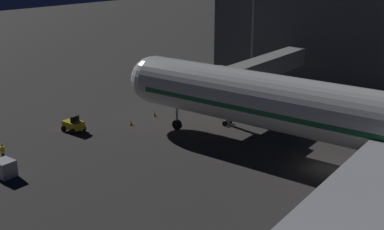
# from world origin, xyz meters

# --- Properties ---
(ground_plane) EXTENTS (320.00, 320.00, 0.00)m
(ground_plane) POSITION_xyz_m (0.00, 0.00, 0.00)
(ground_plane) COLOR #383533
(jet_bridge) EXTENTS (21.61, 3.40, 7.18)m
(jet_bridge) POSITION_xyz_m (-11.63, -15.14, 5.64)
(jet_bridge) COLOR #9E9E99
(jet_bridge) RESTS_ON ground_plane
(apron_floodlight_mast) EXTENTS (2.90, 0.50, 19.04)m
(apron_floodlight_mast) POSITION_xyz_m (-25.50, -23.61, 10.97)
(apron_floodlight_mast) COLOR #59595E
(apron_floodlight_mast) RESTS_ON ground_plane
(baggage_tug_lead) EXTENTS (1.86, 2.38, 1.95)m
(baggage_tug_lead) POSITION_xyz_m (7.88, -28.41, 0.78)
(baggage_tug_lead) COLOR yellow
(baggage_tug_lead) RESTS_ON ground_plane
(baggage_container_near_belt) EXTENTS (1.55, 1.84, 1.61)m
(baggage_container_near_belt) POSITION_xyz_m (19.82, -23.83, 0.81)
(baggage_container_near_belt) COLOR #B7BABF
(baggage_container_near_belt) RESTS_ON ground_plane
(ground_crew_by_belt_loader) EXTENTS (0.40, 0.40, 1.80)m
(ground_crew_by_belt_loader) POSITION_xyz_m (17.82, -27.34, 0.99)
(ground_crew_by_belt_loader) COLOR black
(ground_crew_by_belt_loader) RESTS_ON ground_plane
(traffic_cone_nose_port) EXTENTS (0.36, 0.36, 0.55)m
(traffic_cone_nose_port) POSITION_xyz_m (-2.20, -24.51, 0.28)
(traffic_cone_nose_port) COLOR orange
(traffic_cone_nose_port) RESTS_ON ground_plane
(traffic_cone_nose_starboard) EXTENTS (0.36, 0.36, 0.55)m
(traffic_cone_nose_starboard) POSITION_xyz_m (2.20, -24.51, 0.28)
(traffic_cone_nose_starboard) COLOR orange
(traffic_cone_nose_starboard) RESTS_ON ground_plane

